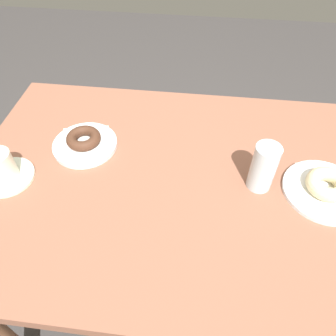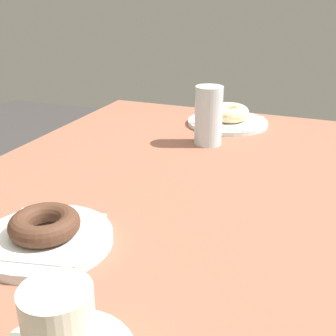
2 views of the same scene
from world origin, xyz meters
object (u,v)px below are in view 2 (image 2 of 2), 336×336
plate_chocolate_ring (47,240)px  water_glass (208,116)px  donut_sugar_ring (228,113)px  plate_sugar_ring (228,123)px  donut_chocolate_ring (45,224)px

plate_chocolate_ring → water_glass: water_glass is taller
donut_sugar_ring → plate_sugar_ring: bearing=0.0°
water_glass → donut_sugar_ring: bearing=-2.1°
donut_sugar_ring → plate_chocolate_ring: 0.70m
plate_sugar_ring → water_glass: water_glass is taller
plate_chocolate_ring → donut_sugar_ring: bearing=-8.0°
plate_sugar_ring → donut_chocolate_ring: (-0.69, 0.10, 0.03)m
donut_sugar_ring → donut_chocolate_ring: size_ratio=1.10×
plate_sugar_ring → donut_sugar_ring: size_ratio=1.93×
plate_sugar_ring → donut_chocolate_ring: size_ratio=2.13×
donut_sugar_ring → water_glass: water_glass is taller
donut_chocolate_ring → water_glass: (0.52, -0.09, 0.04)m
water_glass → plate_sugar_ring: bearing=-2.1°
plate_sugar_ring → donut_sugar_ring: donut_sugar_ring is taller
donut_sugar_ring → donut_chocolate_ring: donut_sugar_ring is taller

